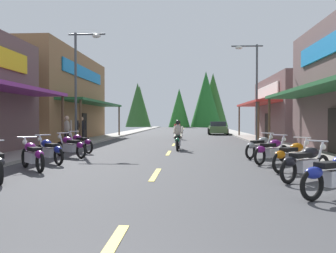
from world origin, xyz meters
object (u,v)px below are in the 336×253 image
(motorcycle_parked_right_0, at_px, (336,173))
(motorcycle_parked_left_2, at_px, (49,150))
(streetlamp_right, at_px, (252,80))
(streetlamp_left, at_px, (81,73))
(motorcycle_parked_right_2, at_px, (293,155))
(pedestrian_browsing, at_px, (67,129))
(rider_cruising_lead, at_px, (178,137))
(rider_cruising_trailing, at_px, (177,131))
(motorcycle_parked_right_4, at_px, (260,146))
(motorcycle_parked_left_1, at_px, (32,155))
(motorcycle_parked_left_4, at_px, (80,143))
(motorcycle_parked_right_1, at_px, (306,162))
(motorcycle_parked_left_3, at_px, (71,146))
(motorcycle_parked_right_3, at_px, (272,150))
(pedestrian_waiting, at_px, (82,128))
(parked_car_curbside, at_px, (218,128))

(motorcycle_parked_right_0, relative_size, motorcycle_parked_left_2, 1.14)
(streetlamp_right, distance_m, motorcycle_parked_right_0, 17.97)
(streetlamp_left, xyz_separation_m, motorcycle_parked_right_2, (9.47, -9.29, -3.80))
(motorcycle_parked_right_0, relative_size, pedestrian_browsing, 1.03)
(rider_cruising_lead, xyz_separation_m, rider_cruising_trailing, (-0.38, 10.35, 0.00))
(streetlamp_right, relative_size, rider_cruising_trailing, 3.16)
(motorcycle_parked_right_2, height_order, rider_cruising_trailing, rider_cruising_trailing)
(rider_cruising_lead, bearing_deg, motorcycle_parked_right_4, -135.49)
(streetlamp_right, xyz_separation_m, motorcycle_parked_left_1, (-9.25, -14.07, -3.87))
(motorcycle_parked_left_1, bearing_deg, motorcycle_parked_left_4, -37.93)
(streetlamp_left, relative_size, motorcycle_parked_right_1, 3.86)
(motorcycle_parked_left_1, bearing_deg, motorcycle_parked_right_1, -141.71)
(streetlamp_left, relative_size, motorcycle_parked_right_2, 4.03)
(motorcycle_parked_left_3, bearing_deg, motorcycle_parked_right_1, -176.93)
(streetlamp_right, height_order, rider_cruising_lead, streetlamp_right)
(motorcycle_parked_right_3, xyz_separation_m, pedestrian_waiting, (-9.91, 9.66, 0.55))
(motorcycle_parked_right_2, height_order, pedestrian_waiting, pedestrian_waiting)
(motorcycle_parked_left_1, xyz_separation_m, motorcycle_parked_left_4, (-0.31, 5.84, 0.00))
(motorcycle_parked_left_1, relative_size, pedestrian_browsing, 0.93)
(motorcycle_parked_right_0, distance_m, pedestrian_browsing, 15.70)
(motorcycle_parked_right_4, relative_size, motorcycle_parked_left_2, 0.99)
(motorcycle_parked_right_0, xyz_separation_m, motorcycle_parked_left_1, (-7.88, 3.43, 0.00))
(motorcycle_parked_right_3, height_order, pedestrian_waiting, pedestrian_waiting)
(motorcycle_parked_right_2, distance_m, parked_car_curbside, 27.26)
(motorcycle_parked_right_1, distance_m, motorcycle_parked_right_3, 3.66)
(motorcycle_parked_right_0, relative_size, parked_car_curbside, 0.43)
(pedestrian_browsing, distance_m, pedestrian_waiting, 3.05)
(motorcycle_parked_right_3, distance_m, motorcycle_parked_left_2, 8.02)
(streetlamp_right, distance_m, motorcycle_parked_right_4, 10.83)
(motorcycle_parked_right_1, bearing_deg, rider_cruising_lead, 71.76)
(motorcycle_parked_left_2, xyz_separation_m, pedestrian_waiting, (-1.91, 10.14, 0.55))
(streetlamp_left, height_order, motorcycle_parked_left_4, streetlamp_left)
(motorcycle_parked_right_1, height_order, pedestrian_browsing, pedestrian_browsing)
(streetlamp_left, relative_size, motorcycle_parked_right_3, 4.13)
(streetlamp_right, xyz_separation_m, pedestrian_browsing, (-11.21, -5.28, -3.30))
(parked_car_curbside, bearing_deg, rider_cruising_trailing, 158.31)
(streetlamp_right, height_order, motorcycle_parked_left_4, streetlamp_right)
(pedestrian_waiting, distance_m, parked_car_curbside, 18.64)
(motorcycle_parked_left_1, height_order, parked_car_curbside, parked_car_curbside)
(motorcycle_parked_right_0, xyz_separation_m, motorcycle_parked_left_4, (-8.20, 9.27, 0.00))
(streetlamp_right, xyz_separation_m, motorcycle_parked_left_4, (-9.56, -8.23, -3.87))
(motorcycle_parked_left_1, relative_size, motorcycle_parked_left_3, 0.95)
(motorcycle_parked_left_4, distance_m, pedestrian_waiting, 6.26)
(motorcycle_parked_right_4, bearing_deg, motorcycle_parked_left_1, 161.11)
(rider_cruising_trailing, bearing_deg, motorcycle_parked_right_0, -172.03)
(motorcycle_parked_right_3, distance_m, motorcycle_parked_left_4, 8.97)
(motorcycle_parked_right_2, bearing_deg, motorcycle_parked_right_0, -135.44)
(motorcycle_parked_right_4, xyz_separation_m, rider_cruising_trailing, (-3.90, 14.13, 0.17))
(streetlamp_left, relative_size, motorcycle_parked_right_0, 3.56)
(motorcycle_parked_right_4, height_order, rider_cruising_trailing, rider_cruising_trailing)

